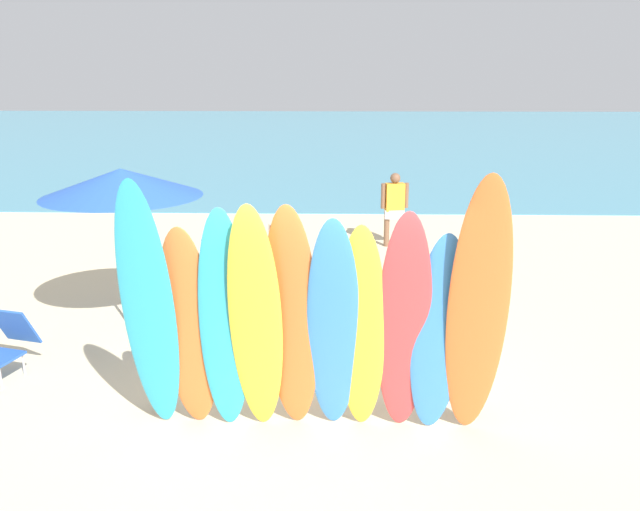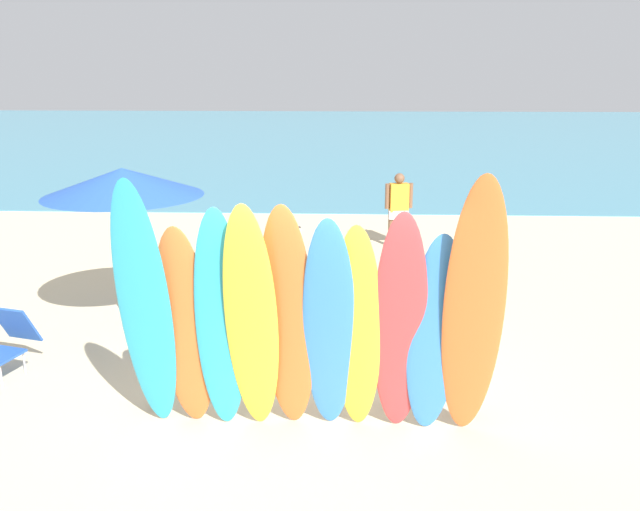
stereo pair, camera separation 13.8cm
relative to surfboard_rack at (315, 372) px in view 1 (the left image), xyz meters
The scene contains 17 objects.
ground 14.01m from the surfboard_rack, 90.00° to the left, with size 60.00×60.00×0.00m, color beige.
ocean_water 30.05m from the surfboard_rack, 90.00° to the left, with size 60.00×40.00×0.02m, color teal.
surfboard_rack is the anchor object (origin of this frame).
surfboard_teal_0 1.87m from the surfboard_rack, 159.77° to the right, with size 0.50×0.08×2.76m, color #289EC6.
surfboard_orange_1 1.43m from the surfboard_rack, 160.38° to the right, with size 0.54×0.08×2.24m, color orange.
surfboard_teal_2 1.22m from the surfboard_rack, 150.23° to the right, with size 0.48×0.07×2.44m, color #289EC6.
surfboard_yellow_3 1.09m from the surfboard_rack, 134.43° to the right, with size 0.51×0.08×2.53m, color yellow.
surfboard_orange_4 0.90m from the surfboard_rack, 114.03° to the right, with size 0.53×0.08×2.48m, color orange.
surfboard_blue_5 0.87m from the surfboard_rack, 68.81° to the right, with size 0.51×0.07×2.39m, color #337AD1.
surfboard_yellow_6 0.93m from the surfboard_rack, 45.41° to the right, with size 0.47×0.08×2.30m, color yellow.
surfboard_red_7 1.24m from the surfboard_rack, 30.67° to the right, with size 0.51×0.06×2.45m, color #D13D42.
surfboard_blue_8 1.43m from the surfboard_rack, 22.23° to the right, with size 0.52×0.07×2.21m, color #337AD1.
surfboard_orange_9 1.88m from the surfboard_rack, 23.04° to the right, with size 0.56×0.08×2.86m, color orange.
beachgoer_by_water 7.14m from the surfboard_rack, 78.77° to the left, with size 0.57×0.26×1.52m.
beachgoer_strolling 3.03m from the surfboard_rack, 100.37° to the left, with size 0.50×0.40×1.57m.
beach_chair_red 3.83m from the surfboard_rack, 167.04° to the left, with size 0.68×0.84×0.80m.
beach_umbrella 3.84m from the surfboard_rack, 139.42° to the left, with size 2.13×2.13×2.29m.
Camera 1 is at (0.22, -6.47, 3.58)m, focal length 37.63 mm.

